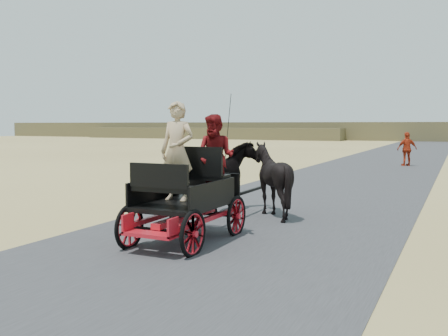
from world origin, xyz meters
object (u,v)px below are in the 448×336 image
at_px(horse_left, 228,177).
at_px(pedestrian, 407,149).
at_px(carriage, 186,221).
at_px(horse_right, 272,179).

height_order(horse_left, pedestrian, pedestrian).
height_order(carriage, pedestrian, pedestrian).
bearing_deg(carriage, horse_right, 79.61).
distance_m(carriage, horse_right, 3.09).
height_order(horse_right, pedestrian, pedestrian).
distance_m(horse_left, horse_right, 1.10).
bearing_deg(pedestrian, horse_right, 54.36).
height_order(carriage, horse_left, horse_left).
xyz_separation_m(horse_left, pedestrian, (2.52, 15.95, 0.02)).
xyz_separation_m(carriage, horse_left, (-0.55, 3.00, 0.49)).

